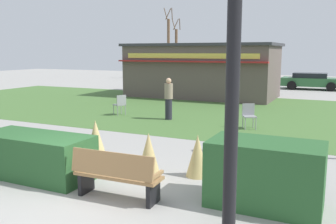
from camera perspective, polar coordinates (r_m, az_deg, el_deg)
name	(u,v)px	position (r m, az deg, el deg)	size (l,w,h in m)	color
ground_plane	(73,204)	(7.19, -14.44, -13.47)	(80.00, 80.00, 0.00)	#999691
lawn_patch	(237,112)	(17.34, 10.59, 0.03)	(36.00, 12.00, 0.01)	#446B33
park_bench	(116,175)	(7.06, -7.96, -9.53)	(1.72, 0.58, 0.95)	#9E7547
hedge_left	(35,156)	(8.73, -19.67, -6.34)	(2.61, 1.10, 0.95)	#28562B
hedge_right	(265,174)	(6.91, 14.68, -9.21)	(1.97, 1.10, 1.18)	#28562B
ornamental_grass_behind_left	(197,156)	(8.28, 4.54, -6.69)	(0.51, 0.51, 0.94)	tan
ornamental_grass_behind_right	(96,143)	(9.10, -11.01, -4.76)	(0.62, 0.62, 1.13)	tan
ornamental_grass_behind_center	(149,156)	(8.05, -2.99, -6.80)	(0.56, 0.56, 1.03)	tan
lamppost_near	(234,50)	(3.16, 10.02, 9.31)	(0.36, 0.36, 4.40)	black
food_kiosk	(202,70)	(22.86, 5.23, 6.41)	(9.00, 4.76, 3.21)	#594C47
cafe_chair_west	(120,103)	(16.21, -7.33, 1.35)	(0.60, 0.60, 0.89)	gray
cafe_chair_east	(249,114)	(13.64, 12.31, -0.28)	(0.59, 0.59, 0.89)	gray
person_strolling	(169,99)	(15.02, 0.09, 2.08)	(0.34, 0.34, 1.69)	#23232D
parked_car_west_slot	(238,78)	(29.95, 10.76, 5.11)	(4.26, 2.16, 1.20)	#B7BABF
parked_car_center_slot	(311,81)	(29.07, 21.16, 4.52)	(4.23, 2.11, 1.20)	#2D6638
tree_left_bg	(168,48)	(37.78, 0.08, 9.86)	(0.91, 0.96, 6.98)	brown
tree_right_bg	(176,52)	(38.62, 1.27, 9.15)	(0.91, 0.96, 6.03)	brown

